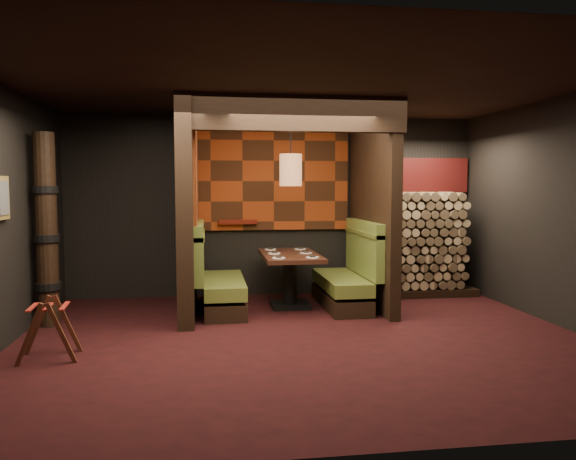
% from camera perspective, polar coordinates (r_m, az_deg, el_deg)
% --- Properties ---
extents(floor, '(6.50, 5.50, 0.02)m').
position_cam_1_polar(floor, '(6.51, 1.69, -11.15)').
color(floor, black).
rests_on(floor, ground).
extents(ceiling, '(6.50, 5.50, 0.02)m').
position_cam_1_polar(ceiling, '(6.36, 1.75, 14.59)').
color(ceiling, black).
rests_on(ceiling, ground).
extents(wall_back, '(6.50, 0.02, 2.85)m').
position_cam_1_polar(wall_back, '(9.00, -1.34, 2.47)').
color(wall_back, black).
rests_on(wall_back, ground).
extents(wall_front, '(6.50, 0.02, 2.85)m').
position_cam_1_polar(wall_front, '(3.59, 9.39, -0.70)').
color(wall_front, black).
rests_on(wall_front, ground).
extents(wall_right, '(0.02, 5.50, 2.85)m').
position_cam_1_polar(wall_right, '(7.56, 26.87, 1.59)').
color(wall_right, black).
rests_on(wall_right, ground).
extents(partition_left, '(0.20, 2.20, 2.85)m').
position_cam_1_polar(partition_left, '(7.83, -10.21, 2.09)').
color(partition_left, black).
rests_on(partition_left, floor).
extents(partition_right, '(0.15, 2.10, 2.85)m').
position_cam_1_polar(partition_right, '(8.23, 8.59, 2.23)').
color(partition_right, black).
rests_on(partition_right, floor).
extents(header_beam, '(2.85, 0.18, 0.44)m').
position_cam_1_polar(header_beam, '(7.01, 0.52, 11.76)').
color(header_beam, black).
rests_on(header_beam, partition_left).
extents(tapa_back_panel, '(2.40, 0.06, 1.55)m').
position_cam_1_polar(tapa_back_panel, '(8.94, -1.47, 4.99)').
color(tapa_back_panel, '#973612').
rests_on(tapa_back_panel, wall_back).
extents(tapa_side_panel, '(0.04, 1.85, 1.45)m').
position_cam_1_polar(tapa_side_panel, '(8.00, -9.34, 5.20)').
color(tapa_side_panel, '#973612').
rests_on(tapa_side_panel, partition_left).
extents(lacquer_shelf, '(0.60, 0.12, 0.07)m').
position_cam_1_polar(lacquer_shelf, '(8.85, -5.11, 0.83)').
color(lacquer_shelf, '#62190E').
rests_on(lacquer_shelf, wall_back).
extents(booth_bench_left, '(0.68, 1.60, 1.14)m').
position_cam_1_polar(booth_bench_left, '(7.94, -7.29, -5.29)').
color(booth_bench_left, black).
rests_on(booth_bench_left, floor).
extents(booth_bench_right, '(0.68, 1.60, 1.14)m').
position_cam_1_polar(booth_bench_right, '(8.19, 6.13, -4.97)').
color(booth_bench_right, black).
rests_on(booth_bench_right, floor).
extents(dining_table, '(0.80, 1.47, 0.78)m').
position_cam_1_polar(dining_table, '(8.08, 0.22, -4.07)').
color(dining_table, black).
rests_on(dining_table, floor).
extents(place_settings, '(0.64, 1.19, 0.03)m').
position_cam_1_polar(place_settings, '(8.05, 0.22, -2.33)').
color(place_settings, white).
rests_on(place_settings, dining_table).
extents(pendant_lamp, '(0.32, 0.32, 1.11)m').
position_cam_1_polar(pendant_lamp, '(7.95, 0.27, 6.12)').
color(pendant_lamp, '#915C37').
rests_on(pendant_lamp, ceiling).
extents(framed_picture, '(0.05, 0.36, 0.46)m').
position_cam_1_polar(framed_picture, '(6.62, -27.07, 2.92)').
color(framed_picture, olive).
rests_on(framed_picture, wall_left).
extents(luggage_rack, '(0.63, 0.46, 0.66)m').
position_cam_1_polar(luggage_rack, '(6.23, -23.10, -9.03)').
color(luggage_rack, '#472013').
rests_on(luggage_rack, floor).
extents(totem_column, '(0.31, 0.31, 2.40)m').
position_cam_1_polar(totem_column, '(7.55, -23.33, -0.11)').
color(totem_column, black).
rests_on(totem_column, floor).
extents(firewood_stack, '(1.73, 0.70, 1.64)m').
position_cam_1_polar(firewood_stack, '(9.21, 13.24, -1.38)').
color(firewood_stack, black).
rests_on(firewood_stack, floor).
extents(mosaic_header, '(1.83, 0.10, 0.56)m').
position_cam_1_polar(mosaic_header, '(9.47, 12.63, 5.45)').
color(mosaic_header, maroon).
rests_on(mosaic_header, wall_back).
extents(bay_front_post, '(0.08, 0.08, 2.85)m').
position_cam_1_polar(bay_front_post, '(8.50, 8.66, 2.30)').
color(bay_front_post, black).
rests_on(bay_front_post, floor).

